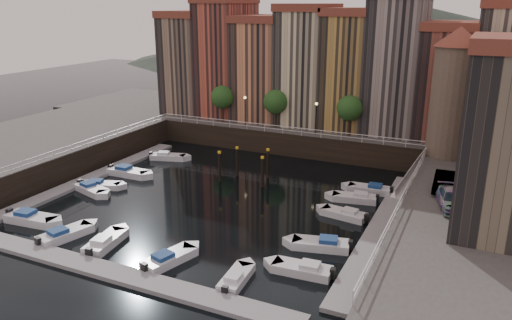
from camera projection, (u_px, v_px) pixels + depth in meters
The scene contains 31 objects.
ground at pixel (224, 197), 51.31m from camera, with size 200.00×200.00×0.00m, color black.
quay_far at pixel (308, 128), 73.32m from camera, with size 80.00×20.00×3.00m, color black.
quay_left at pixel (13, 155), 60.45m from camera, with size 20.00×36.00×3.00m, color black.
dock_left at pixel (95, 176), 56.94m from camera, with size 2.00×28.00×0.35m, color gray.
dock_right at pixel (380, 228), 43.85m from camera, with size 2.00×28.00×0.35m, color gray.
dock_near at pixel (113, 272), 36.57m from camera, with size 30.00×2.00×0.35m, color gray.
mountains at pixel (412, 44), 143.25m from camera, with size 145.00×100.00×18.00m.
far_terrace at pixel (328, 66), 66.98m from camera, with size 48.70×10.30×17.50m.
corner_tower at pixel (454, 91), 52.68m from camera, with size 5.20×5.20×13.80m.
promenade_trees at pixel (280, 102), 65.59m from camera, with size 21.20×3.20×5.20m.
street_lamps at pixel (279, 109), 64.80m from camera, with size 10.36×0.36×4.18m.
railings at pixel (244, 149), 54.39m from camera, with size 36.08×34.04×0.52m.
gangway at pixel (412, 174), 52.46m from camera, with size 2.78×8.32×3.73m.
mooring_pilings at pixel (247, 166), 55.62m from camera, with size 5.45×3.58×3.78m.
boat_left_0 at pixel (31, 218), 45.18m from camera, with size 5.31×2.33×1.20m.
boat_left_1 at pixel (91, 189), 52.44m from camera, with size 4.84×2.93×1.09m.
boat_left_2 at pixel (100, 185), 53.64m from camera, with size 4.47×2.85×1.01m.
boat_left_3 at pixel (128, 172), 57.57m from camera, with size 5.27×1.94×1.21m.
boat_left_4 at pixel (167, 157), 63.51m from camera, with size 4.77×2.86×1.07m.
boat_right_0 at pixel (303, 269), 36.62m from camera, with size 4.71×1.95×1.07m.
boat_right_1 at pixel (322, 244), 40.38m from camera, with size 4.97×2.78×1.11m.
boat_right_2 at pixel (345, 214), 46.22m from camera, with size 4.56×2.24×1.02m.
boat_right_3 at pixel (355, 198), 50.06m from camera, with size 4.72×2.41×1.06m.
boat_right_4 at pixel (370, 189), 52.42m from camera, with size 4.68×1.95×1.06m.
boat_near_0 at pixel (64, 234), 42.13m from camera, with size 2.87×4.96×1.11m.
boat_near_1 at pixel (105, 242), 40.81m from camera, with size 2.32×4.81×1.08m.
boat_near_2 at pixel (168, 259), 38.14m from camera, with size 2.88×4.85×1.09m.
boat_near_3 at pixel (236, 278), 35.51m from camera, with size 1.80×4.17×0.94m.
car_a at pixel (458, 184), 44.19m from camera, with size 1.77×4.40×1.50m, color gray.
car_b at pixel (444, 182), 44.43m from camera, with size 1.65×4.74×1.56m, color gray.
car_c at pixel (452, 200), 40.54m from camera, with size 2.04×5.02×1.46m, color gray.
Camera 1 is at (23.28, -41.87, 19.05)m, focal length 35.00 mm.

